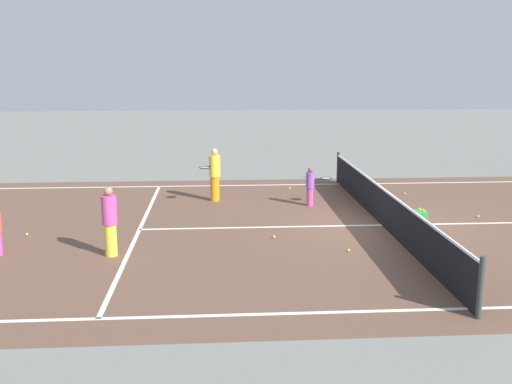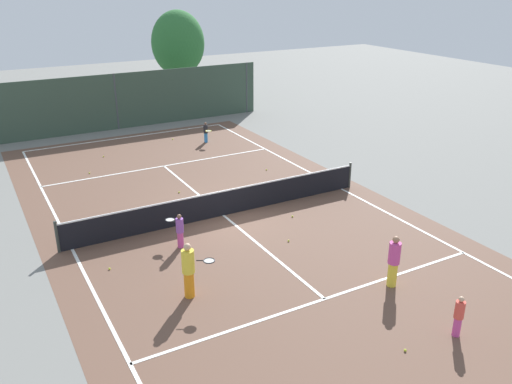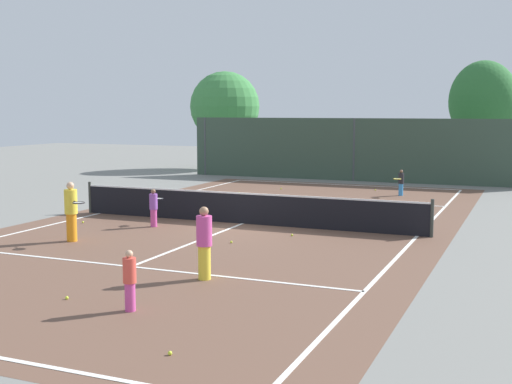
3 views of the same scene
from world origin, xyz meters
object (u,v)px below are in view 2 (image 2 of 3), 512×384
object	(u,v)px
player_2	(189,270)
tennis_ball_6	(114,217)
tennis_ball_0	(405,350)
tennis_ball_10	(267,170)
player_1	(394,261)
player_4	(459,316)
tennis_ball_1	(104,156)
tennis_ball_8	(89,173)
tennis_ball_7	(173,139)
tennis_ball_2	(293,216)
tennis_ball_9	(110,269)
player_0	(206,132)
tennis_ball_3	(289,241)
ball_crate	(210,202)
player_3	(179,230)

from	to	relation	value
player_2	tennis_ball_6	size ratio (longest dim) A/B	25.06
tennis_ball_0	tennis_ball_10	size ratio (longest dim) A/B	1.00
player_1	player_4	world-z (taller)	player_1
tennis_ball_1	tennis_ball_8	xyz separation A→B (m)	(-1.17, -2.09, 0.00)
tennis_ball_7	tennis_ball_8	size ratio (longest dim) A/B	1.00
tennis_ball_2	tennis_ball_9	bearing A→B (deg)	-175.77
tennis_ball_9	tennis_ball_7	bearing A→B (deg)	61.21
player_0	player_2	size ratio (longest dim) A/B	0.67
player_1	tennis_ball_3	bearing A→B (deg)	106.51
player_2	tennis_ball_8	xyz separation A→B (m)	(-0.11, 11.51, -0.82)
player_2	tennis_ball_10	distance (m)	10.72
ball_crate	tennis_ball_8	size ratio (longest dim) A/B	6.45
tennis_ball_7	tennis_ball_0	bearing A→B (deg)	-94.67
player_1	tennis_ball_7	bearing A→B (deg)	90.48
player_4	player_3	bearing A→B (deg)	118.67
player_0	player_2	xyz separation A→B (m)	(-6.53, -13.43, 0.27)
player_0	player_1	world-z (taller)	player_1
player_1	player_3	distance (m)	6.84
tennis_ball_3	tennis_ball_0	bearing A→B (deg)	-95.76
player_0	tennis_ball_2	distance (m)	10.44
player_2	tennis_ball_7	bearing A→B (deg)	70.82
player_1	tennis_ball_2	size ratio (longest dim) A/B	23.93
player_4	tennis_ball_9	xyz separation A→B (m)	(-6.67, 7.39, -0.54)
tennis_ball_10	player_3	bearing A→B (deg)	-140.89
player_3	tennis_ball_7	bearing A→B (deg)	70.16
player_3	tennis_ball_2	bearing A→B (deg)	2.09
tennis_ball_6	tennis_ball_9	bearing A→B (deg)	-107.02
player_2	tennis_ball_9	world-z (taller)	player_2
player_2	player_3	xyz separation A→B (m)	(0.86, 2.90, -0.24)
player_4	tennis_ball_8	bearing A→B (deg)	107.65
tennis_ball_1	tennis_ball_10	world-z (taller)	same
ball_crate	tennis_ball_6	distance (m)	3.65
player_2	tennis_ball_6	world-z (taller)	player_2
player_0	player_4	distance (m)	18.33
tennis_ball_2	tennis_ball_3	size ratio (longest dim) A/B	1.00
player_0	player_3	xyz separation A→B (m)	(-5.67, -10.53, 0.04)
player_3	tennis_ball_10	world-z (taller)	player_3
player_1	tennis_ball_2	xyz separation A→B (m)	(0.07, 5.37, -0.78)
player_0	tennis_ball_0	distance (m)	18.37
player_1	tennis_ball_9	world-z (taller)	player_1
tennis_ball_8	tennis_ball_7	bearing A→B (deg)	32.00
tennis_ball_7	tennis_ball_10	size ratio (longest dim) A/B	1.00
player_3	tennis_ball_2	size ratio (longest dim) A/B	17.91
tennis_ball_0	tennis_ball_9	size ratio (longest dim) A/B	1.00
tennis_ball_9	player_1	bearing A→B (deg)	-35.23
player_1	tennis_ball_7	distance (m)	17.11
player_1	tennis_ball_7	world-z (taller)	player_1
tennis_ball_2	tennis_ball_6	size ratio (longest dim) A/B	1.00
player_3	tennis_ball_1	world-z (taller)	player_3
tennis_ball_7	tennis_ball_8	bearing A→B (deg)	-148.00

